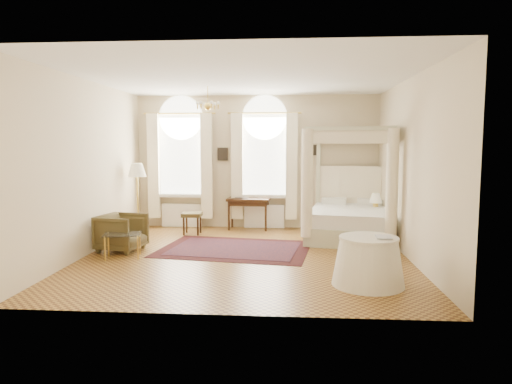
% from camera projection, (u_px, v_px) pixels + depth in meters
% --- Properties ---
extents(ground, '(6.00, 6.00, 0.00)m').
position_uv_depth(ground, '(245.00, 256.00, 8.59)').
color(ground, olive).
rests_on(ground, ground).
extents(room_walls, '(6.00, 6.00, 6.00)m').
position_uv_depth(room_walls, '(245.00, 150.00, 8.39)').
color(room_walls, beige).
rests_on(room_walls, ground).
extents(window_left, '(1.62, 0.27, 3.29)m').
position_uv_depth(window_left, '(181.00, 168.00, 11.42)').
color(window_left, silver).
rests_on(window_left, room_walls).
extents(window_right, '(1.62, 0.27, 3.29)m').
position_uv_depth(window_right, '(264.00, 169.00, 11.27)').
color(window_right, silver).
rests_on(window_right, room_walls).
extents(chandelier, '(0.51, 0.45, 0.50)m').
position_uv_depth(chandelier, '(208.00, 105.00, 9.54)').
color(chandelier, gold).
rests_on(chandelier, room_walls).
extents(wall_pictures, '(2.54, 0.03, 0.39)m').
position_uv_depth(wall_pictures, '(260.00, 152.00, 11.33)').
color(wall_pictures, black).
rests_on(wall_pictures, room_walls).
extents(canopy_bed, '(2.19, 2.53, 2.44)m').
position_uv_depth(canopy_bed, '(350.00, 214.00, 10.08)').
color(canopy_bed, beige).
rests_on(canopy_bed, ground).
extents(nightstand, '(0.49, 0.46, 0.57)m').
position_uv_depth(nightstand, '(370.00, 223.00, 10.56)').
color(nightstand, '#35210E').
rests_on(nightstand, ground).
extents(nightstand_lamp, '(0.28, 0.28, 0.41)m').
position_uv_depth(nightstand_lamp, '(376.00, 199.00, 10.43)').
color(nightstand_lamp, gold).
rests_on(nightstand_lamp, nightstand).
extents(writing_desk, '(1.07, 0.61, 0.77)m').
position_uv_depth(writing_desk, '(248.00, 203.00, 11.21)').
color(writing_desk, '#35210E').
rests_on(writing_desk, ground).
extents(laptop, '(0.32, 0.22, 0.02)m').
position_uv_depth(laptop, '(242.00, 198.00, 11.19)').
color(laptop, black).
rests_on(laptop, writing_desk).
extents(stool, '(0.45, 0.45, 0.50)m').
position_uv_depth(stool, '(192.00, 216.00, 10.63)').
color(stool, '#4B3F20').
rests_on(stool, ground).
extents(armchair, '(0.95, 0.94, 0.74)m').
position_uv_depth(armchair, '(122.00, 232.00, 8.95)').
color(armchair, '#473B1E').
rests_on(armchair, ground).
extents(coffee_table, '(0.75, 0.60, 0.46)m').
position_uv_depth(coffee_table, '(123.00, 236.00, 8.41)').
color(coffee_table, silver).
rests_on(coffee_table, ground).
extents(floor_lamp, '(0.43, 0.43, 1.66)m').
position_uv_depth(floor_lamp, '(137.00, 174.00, 10.54)').
color(floor_lamp, gold).
rests_on(floor_lamp, ground).
extents(oriental_rug, '(3.19, 2.49, 0.01)m').
position_uv_depth(oriental_rug, '(235.00, 249.00, 9.15)').
color(oriental_rug, '#3B0E0E').
rests_on(oriental_rug, ground).
extents(side_table, '(1.07, 1.07, 0.73)m').
position_uv_depth(side_table, '(368.00, 261.00, 6.78)').
color(side_table, white).
rests_on(side_table, ground).
extents(book, '(0.24, 0.31, 0.03)m').
position_uv_depth(book, '(376.00, 237.00, 6.66)').
color(book, black).
rests_on(book, side_table).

